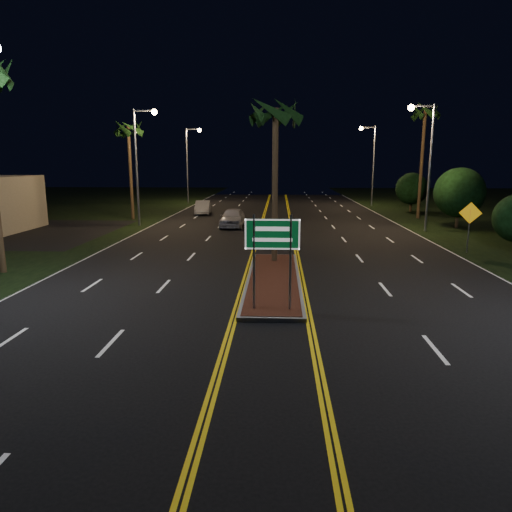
# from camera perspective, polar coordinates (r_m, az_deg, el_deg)

# --- Properties ---
(ground) EXTENTS (120.00, 120.00, 0.00)m
(ground) POSITION_cam_1_polar(r_m,az_deg,el_deg) (12.90, 1.77, -11.18)
(ground) COLOR black
(ground) RESTS_ON ground
(median_island) EXTENTS (2.25, 10.25, 0.17)m
(median_island) POSITION_cam_1_polar(r_m,az_deg,el_deg) (19.51, 2.19, -2.95)
(median_island) COLOR gray
(median_island) RESTS_ON ground
(highway_sign) EXTENTS (1.80, 0.08, 3.20)m
(highway_sign) POSITION_cam_1_polar(r_m,az_deg,el_deg) (14.91, 2.05, 1.61)
(highway_sign) COLOR gray
(highway_sign) RESTS_ON ground
(streetlight_left_mid) EXTENTS (1.91, 0.44, 9.00)m
(streetlight_left_mid) POSITION_cam_1_polar(r_m,az_deg,el_deg) (37.49, -14.22, 12.30)
(streetlight_left_mid) COLOR gray
(streetlight_left_mid) RESTS_ON ground
(streetlight_left_far) EXTENTS (1.91, 0.44, 9.00)m
(streetlight_left_far) POSITION_cam_1_polar(r_m,az_deg,el_deg) (56.93, -8.26, 12.19)
(streetlight_left_far) COLOR gray
(streetlight_left_far) RESTS_ON ground
(streetlight_right_mid) EXTENTS (1.91, 0.44, 9.00)m
(streetlight_right_mid) POSITION_cam_1_polar(r_m,az_deg,el_deg) (35.45, 20.42, 12.00)
(streetlight_right_mid) COLOR gray
(streetlight_right_mid) RESTS_ON ground
(streetlight_right_far) EXTENTS (1.91, 0.44, 9.00)m
(streetlight_right_far) POSITION_cam_1_polar(r_m,az_deg,el_deg) (54.88, 14.13, 11.99)
(streetlight_right_far) COLOR gray
(streetlight_right_far) RESTS_ON ground
(palm_median) EXTENTS (2.40, 2.40, 8.30)m
(palm_median) POSITION_cam_1_polar(r_m,az_deg,el_deg) (22.50, 2.46, 17.44)
(palm_median) COLOR #382819
(palm_median) RESTS_ON ground
(palm_left_far) EXTENTS (2.40, 2.40, 8.80)m
(palm_left_far) POSITION_cam_1_polar(r_m,az_deg,el_deg) (42.04, -15.69, 14.98)
(palm_left_far) COLOR #382819
(palm_left_far) RESTS_ON ground
(palm_right_far) EXTENTS (2.40, 2.40, 10.30)m
(palm_right_far) POSITION_cam_1_polar(r_m,az_deg,el_deg) (43.93, 20.39, 16.36)
(palm_right_far) COLOR #382819
(palm_right_far) RESTS_ON ground
(shrub_mid) EXTENTS (3.78, 3.78, 4.62)m
(shrub_mid) POSITION_cam_1_polar(r_m,az_deg,el_deg) (38.51, 24.08, 7.26)
(shrub_mid) COLOR #382819
(shrub_mid) RESTS_ON ground
(shrub_far) EXTENTS (3.24, 3.24, 3.96)m
(shrub_far) POSITION_cam_1_polar(r_m,az_deg,el_deg) (49.85, 18.90, 7.97)
(shrub_far) COLOR #382819
(shrub_far) RESTS_ON ground
(car_near) EXTENTS (2.32, 5.21, 1.72)m
(car_near) POSITION_cam_1_polar(r_m,az_deg,el_deg) (35.94, -2.95, 5.02)
(car_near) COLOR #B5B4BB
(car_near) RESTS_ON ground
(car_far) EXTENTS (2.41, 4.73, 1.52)m
(car_far) POSITION_cam_1_polar(r_m,az_deg,el_deg) (45.28, -6.68, 6.19)
(car_far) COLOR #AAADB4
(car_far) RESTS_ON ground
(warning_sign) EXTENTS (1.16, 0.31, 2.84)m
(warning_sign) POSITION_cam_1_polar(r_m,az_deg,el_deg) (28.01, 25.16, 4.14)
(warning_sign) COLOR gray
(warning_sign) RESTS_ON ground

